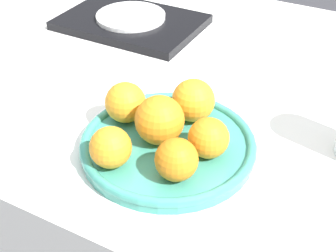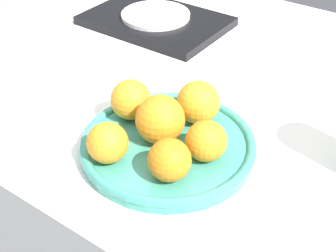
{
  "view_description": "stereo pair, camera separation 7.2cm",
  "coord_description": "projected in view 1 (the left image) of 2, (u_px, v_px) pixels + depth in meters",
  "views": [
    {
      "loc": [
        0.32,
        -0.75,
        1.21
      ],
      "look_at": [
        0.05,
        -0.24,
        0.78
      ],
      "focal_mm": 50.0,
      "sensor_mm": 36.0,
      "label": 1
    },
    {
      "loc": [
        0.39,
        -0.72,
        1.21
      ],
      "look_at": [
        0.05,
        -0.24,
        0.78
      ],
      "focal_mm": 50.0,
      "sensor_mm": 36.0,
      "label": 2
    }
  ],
  "objects": [
    {
      "name": "orange_4",
      "position": [
        209.0,
        138.0,
        0.7
      ],
      "size": [
        0.06,
        0.06,
        0.06
      ],
      "color": "orange",
      "rests_on": "fruit_platter"
    },
    {
      "name": "fruit_platter",
      "position": [
        168.0,
        145.0,
        0.75
      ],
      "size": [
        0.28,
        0.28,
        0.03
      ],
      "color": "teal",
      "rests_on": "table"
    },
    {
      "name": "side_plate",
      "position": [
        131.0,
        16.0,
        1.12
      ],
      "size": [
        0.17,
        0.17,
        0.01
      ],
      "color": "white",
      "rests_on": "serving_tray"
    },
    {
      "name": "table",
      "position": [
        197.0,
        202.0,
        1.16
      ],
      "size": [
        1.36,
        0.9,
        0.73
      ],
      "color": "white",
      "rests_on": "ground_plane"
    },
    {
      "name": "serving_tray",
      "position": [
        131.0,
        22.0,
        1.13
      ],
      "size": [
        0.33,
        0.23,
        0.02
      ],
      "color": "black",
      "rests_on": "table"
    },
    {
      "name": "orange_3",
      "position": [
        110.0,
        147.0,
        0.68
      ],
      "size": [
        0.06,
        0.06,
        0.06
      ],
      "color": "orange",
      "rests_on": "fruit_platter"
    },
    {
      "name": "orange_1",
      "position": [
        176.0,
        160.0,
        0.66
      ],
      "size": [
        0.06,
        0.06,
        0.06
      ],
      "color": "orange",
      "rests_on": "fruit_platter"
    },
    {
      "name": "orange_0",
      "position": [
        160.0,
        120.0,
        0.72
      ],
      "size": [
        0.08,
        0.08,
        0.08
      ],
      "color": "orange",
      "rests_on": "fruit_platter"
    },
    {
      "name": "orange_5",
      "position": [
        125.0,
        102.0,
        0.77
      ],
      "size": [
        0.07,
        0.07,
        0.07
      ],
      "color": "orange",
      "rests_on": "fruit_platter"
    },
    {
      "name": "orange_2",
      "position": [
        193.0,
        100.0,
        0.77
      ],
      "size": [
        0.07,
        0.07,
        0.07
      ],
      "color": "orange",
      "rests_on": "fruit_platter"
    }
  ]
}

